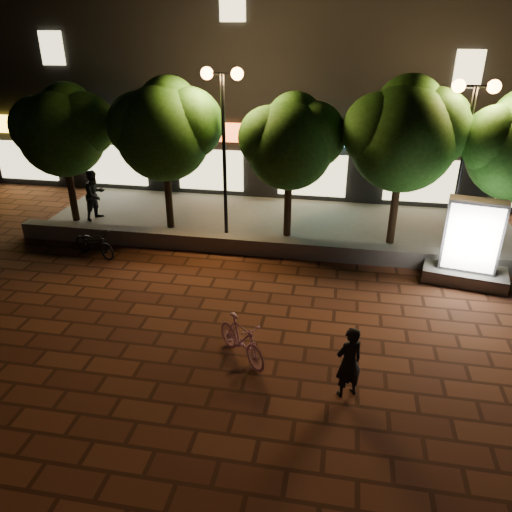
% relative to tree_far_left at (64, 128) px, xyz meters
% --- Properties ---
extents(ground, '(80.00, 80.00, 0.00)m').
position_rel_tree_far_left_xyz_m(ground, '(6.95, -5.46, -3.29)').
color(ground, '#582D1B').
rests_on(ground, ground).
extents(retaining_wall, '(16.00, 0.45, 0.50)m').
position_rel_tree_far_left_xyz_m(retaining_wall, '(6.95, -1.46, -3.04)').
color(retaining_wall, slate).
rests_on(retaining_wall, ground).
extents(sidewalk, '(16.00, 5.00, 0.08)m').
position_rel_tree_far_left_xyz_m(sidewalk, '(6.95, 1.04, -3.25)').
color(sidewalk, slate).
rests_on(sidewalk, ground).
extents(building_block, '(28.00, 8.12, 11.30)m').
position_rel_tree_far_left_xyz_m(building_block, '(6.94, 7.53, 1.70)').
color(building_block, black).
rests_on(building_block, ground).
extents(tree_far_left, '(3.36, 2.80, 4.63)m').
position_rel_tree_far_left_xyz_m(tree_far_left, '(0.00, 0.00, 0.00)').
color(tree_far_left, black).
rests_on(tree_far_left, sidewalk).
extents(tree_left, '(3.60, 3.00, 4.89)m').
position_rel_tree_far_left_xyz_m(tree_left, '(3.50, 0.00, 0.15)').
color(tree_left, black).
rests_on(tree_left, sidewalk).
extents(tree_mid, '(3.24, 2.70, 4.50)m').
position_rel_tree_far_left_xyz_m(tree_mid, '(7.50, -0.00, -0.08)').
color(tree_mid, black).
rests_on(tree_mid, sidewalk).
extents(tree_right, '(3.72, 3.10, 5.07)m').
position_rel_tree_far_left_xyz_m(tree_right, '(10.80, 0.00, 0.27)').
color(tree_right, black).
rests_on(tree_right, sidewalk).
extents(street_lamp_left, '(1.26, 0.36, 5.18)m').
position_rel_tree_far_left_xyz_m(street_lamp_left, '(5.45, -0.26, 0.74)').
color(street_lamp_left, black).
rests_on(street_lamp_left, sidewalk).
extents(street_lamp_right, '(1.26, 0.36, 4.98)m').
position_rel_tree_far_left_xyz_m(street_lamp_right, '(12.45, -0.26, 0.60)').
color(street_lamp_right, black).
rests_on(street_lamp_right, sidewalk).
extents(ad_kiosk, '(2.33, 1.47, 2.35)m').
position_rel_tree_far_left_xyz_m(ad_kiosk, '(12.60, -2.17, -2.35)').
color(ad_kiosk, slate).
rests_on(ad_kiosk, ground).
extents(scooter_pink, '(1.48, 1.46, 0.97)m').
position_rel_tree_far_left_xyz_m(scooter_pink, '(7.31, -6.65, -2.81)').
color(scooter_pink, '#BF7895').
rests_on(scooter_pink, ground).
extents(rider, '(0.66, 0.59, 1.51)m').
position_rel_tree_far_left_xyz_m(rider, '(9.51, -7.38, -2.54)').
color(rider, black).
rests_on(rider, ground).
extents(scooter_parked, '(1.70, 1.11, 0.84)m').
position_rel_tree_far_left_xyz_m(scooter_parked, '(1.92, -2.52, -2.87)').
color(scooter_parked, black).
rests_on(scooter_parked, ground).
extents(pedestrian, '(0.89, 1.02, 1.75)m').
position_rel_tree_far_left_xyz_m(pedestrian, '(0.64, 0.21, -2.34)').
color(pedestrian, black).
rests_on(pedestrian, sidewalk).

